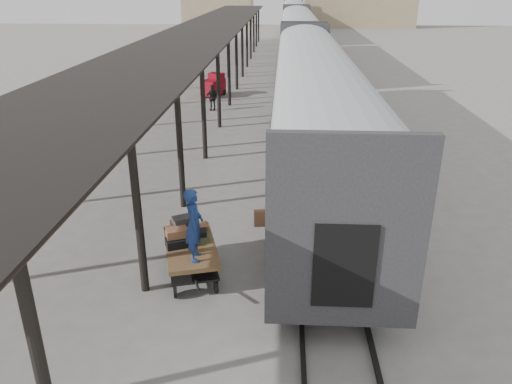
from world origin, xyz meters
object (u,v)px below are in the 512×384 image
object	(u,v)px
baggage_cart	(191,252)
luggage_tug	(214,86)
porter	(194,225)
pedestrian	(213,98)

from	to	relation	value
baggage_cart	luggage_tug	bearing A→B (deg)	80.46
luggage_tug	porter	world-z (taller)	porter
porter	pedestrian	distance (m)	18.63
pedestrian	porter	bearing A→B (deg)	71.87
luggage_tug	pedestrian	bearing A→B (deg)	-59.29
luggage_tug	porter	bearing A→B (deg)	-59.64
pedestrian	luggage_tug	bearing A→B (deg)	-107.72
porter	pedestrian	size ratio (longest dim) A/B	1.20
luggage_tug	porter	size ratio (longest dim) A/B	1.06
pedestrian	baggage_cart	bearing A→B (deg)	71.31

